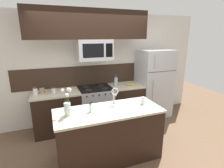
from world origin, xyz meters
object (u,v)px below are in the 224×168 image
stove_range (96,106)px  refrigerator (153,83)px  storage_jar_short (53,90)px  sink_faucet (115,94)px  flower_vase (67,106)px  storage_jar_tall (35,91)px  dish_soap_bottle (90,108)px  microwave (94,50)px  storage_jar_medium (42,90)px  drinking_glass (143,101)px  french_press (116,81)px  banana_bunch (130,84)px

stove_range → refrigerator: (1.58, 0.02, 0.41)m
storage_jar_short → sink_faucet: 1.46m
stove_range → storage_jar_short: (-0.92, 0.01, 0.50)m
flower_vase → storage_jar_tall: bearing=112.6°
stove_range → dish_soap_bottle: size_ratio=5.64×
microwave → flower_vase: size_ratio=1.74×
microwave → storage_jar_medium: 1.40m
microwave → refrigerator: size_ratio=0.43×
refrigerator → storage_jar_tall: 2.85m
refrigerator → sink_faucet: (-1.52, -1.08, 0.24)m
microwave → drinking_glass: 1.54m
stove_range → french_press: 0.77m
sink_faucet → drinking_glass: bearing=-18.6°
storage_jar_short → drinking_glass: (1.45, -1.23, 0.01)m
stove_range → banana_bunch: bearing=-4.0°
flower_vase → microwave: bearing=57.3°
storage_jar_tall → banana_bunch: storage_jar_tall is taller
flower_vase → dish_soap_bottle: bearing=-1.1°
refrigerator → storage_jar_tall: (-2.85, -0.01, 0.11)m
storage_jar_tall → storage_jar_short: size_ratio=1.39×
refrigerator → drinking_glass: refrigerator is taller
french_press → sink_faucet: bearing=-113.0°
storage_jar_tall → sink_faucet: sink_faucet is taller
microwave → french_press: (0.54, 0.08, -0.78)m
banana_bunch → french_press: bearing=159.9°
sink_faucet → drinking_glass: sink_faucet is taller
sink_faucet → drinking_glass: (0.47, -0.16, -0.13)m
stove_range → refrigerator: bearing=0.7°
storage_jar_tall → french_press: french_press is taller
stove_range → drinking_glass: bearing=-66.3°
french_press → storage_jar_short: bearing=-178.1°
storage_jar_medium → banana_bunch: size_ratio=0.82×
storage_jar_short → sink_faucet: size_ratio=0.36×
refrigerator → flower_vase: size_ratio=4.07×
refrigerator → flower_vase: bearing=-152.3°
refrigerator → storage_jar_short: refrigerator is taller
storage_jar_short → stove_range: bearing=-0.8°
storage_jar_tall → drinking_glass: size_ratio=1.21×
refrigerator → french_press: size_ratio=6.53×
refrigerator → french_press: bearing=177.8°
french_press → flower_vase: (-1.30, -1.27, 0.06)m
dish_soap_bottle → flower_vase: flower_vase is taller
banana_bunch → sink_faucet: bearing=-129.0°
storage_jar_short → dish_soap_bottle: size_ratio=0.66×
microwave → sink_faucet: 1.24m
refrigerator → storage_jar_medium: bearing=179.9°
microwave → stove_range: bearing=90.2°
microwave → storage_jar_medium: (-1.14, 0.04, -0.80)m
stove_range → microwave: size_ratio=1.25×
refrigerator → storage_jar_tall: bearing=-179.7°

